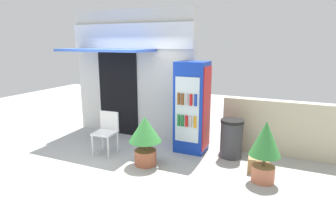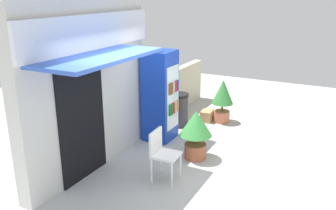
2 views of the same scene
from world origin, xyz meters
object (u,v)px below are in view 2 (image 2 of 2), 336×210
object	(u,v)px
plastic_chair	(162,151)
cardboard_box	(207,116)
potted_plant_curbside	(223,97)
drink_cooler	(161,96)
potted_plant_near_shop	(196,129)
trash_bin	(179,110)

from	to	relation	value
plastic_chair	cardboard_box	xyz separation A→B (m)	(3.11, 0.38, -0.40)
potted_plant_curbside	cardboard_box	size ratio (longest dim) A/B	2.94
drink_cooler	potted_plant_near_shop	world-z (taller)	drink_cooler
potted_plant_curbside	trash_bin	xyz separation A→B (m)	(-0.73, 0.86, -0.24)
trash_bin	cardboard_box	world-z (taller)	trash_bin
potted_plant_curbside	cardboard_box	distance (m)	0.63
drink_cooler	potted_plant_curbside	xyz separation A→B (m)	(1.61, -0.87, -0.33)
potted_plant_near_shop	trash_bin	world-z (taller)	potted_plant_near_shop
drink_cooler	potted_plant_curbside	distance (m)	1.86
potted_plant_near_shop	cardboard_box	xyz separation A→B (m)	(2.07, 0.57, -0.47)
drink_cooler	trash_bin	distance (m)	1.05
drink_cooler	plastic_chair	size ratio (longest dim) A/B	2.18
potted_plant_near_shop	plastic_chair	bearing A→B (deg)	169.70
potted_plant_curbside	cardboard_box	xyz separation A→B (m)	(-0.12, 0.35, -0.51)
plastic_chair	potted_plant_near_shop	world-z (taller)	potted_plant_near_shop
potted_plant_near_shop	potted_plant_curbside	bearing A→B (deg)	5.61
drink_cooler	potted_plant_near_shop	distance (m)	1.28
potted_plant_near_shop	drink_cooler	bearing A→B (deg)	62.06
trash_bin	cardboard_box	xyz separation A→B (m)	(0.61, -0.50, -0.27)
potted_plant_near_shop	trash_bin	bearing A→B (deg)	36.31
potted_plant_near_shop	cardboard_box	bearing A→B (deg)	15.32
drink_cooler	cardboard_box	size ratio (longest dim) A/B	5.34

